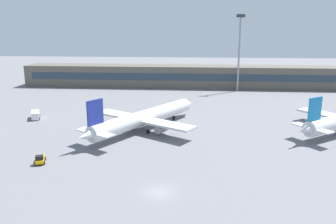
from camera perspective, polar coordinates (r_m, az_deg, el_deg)
The scene contains 6 objects.
ground_plane at distance 93.17m, azimuth 1.09°, elevation -1.81°, with size 400.00×400.00×0.00m, color slate.
terminal_building at distance 148.53m, azimuth 2.46°, elevation 5.88°, with size 133.91×12.13×9.00m.
airplane_near at distance 86.66m, azimuth -3.67°, elevation -0.88°, with size 27.16×37.18×10.39m.
baggage_tug_yellow at distance 70.59m, azimuth -20.26°, elevation -7.27°, with size 2.74×3.89×1.75m.
service_van_white at distance 104.00m, azimuth -20.93°, elevation -0.44°, with size 3.87×5.57×2.08m.
floodlight_tower_west at distance 139.62m, azimuth 11.61°, elevation 10.22°, with size 3.20×0.80×29.64m.
Camera 1 is at (5.36, -49.51, 25.29)m, focal length 37.15 mm.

